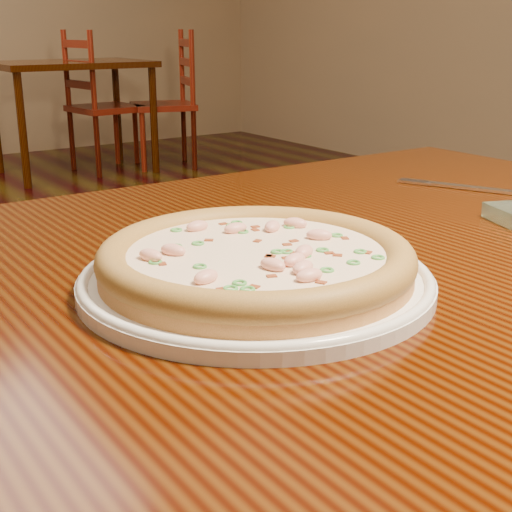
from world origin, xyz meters
TOP-DOWN VIEW (x-y plane):
  - hero_table at (0.12, -0.74)m, footprint 1.20×0.80m
  - plate at (0.00, -0.79)m, footprint 0.31×0.31m
  - pizza at (0.00, -0.79)m, footprint 0.28×0.28m
  - fork at (0.48, -0.63)m, footprint 0.09×0.17m
  - bg_table_right at (1.44, 3.46)m, footprint 1.00×0.70m
  - chair_c at (1.60, 3.41)m, footprint 0.47×0.47m
  - chair_d at (2.11, 3.31)m, footprint 0.53×0.53m

SIDE VIEW (x-z plane):
  - chair_c at x=1.60m, z-range -0.04..0.91m
  - chair_d at x=2.11m, z-range -0.04..0.91m
  - hero_table at x=0.12m, z-range 0.28..1.03m
  - bg_table_right at x=1.44m, z-range 0.28..1.03m
  - fork at x=0.48m, z-range 0.75..0.75m
  - plate at x=0.00m, z-range 0.75..0.77m
  - pizza at x=0.00m, z-range 0.76..0.79m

